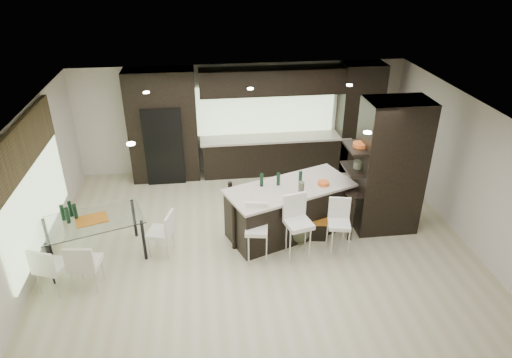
{
  "coord_description": "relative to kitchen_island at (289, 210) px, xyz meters",
  "views": [
    {
      "loc": [
        -0.97,
        -7.16,
        5.25
      ],
      "look_at": [
        0.0,
        0.6,
        1.15
      ],
      "focal_mm": 32.0,
      "sensor_mm": 36.0,
      "label": 1
    }
  ],
  "objects": [
    {
      "name": "chair_far",
      "position": [
        -4.22,
        -1.22,
        -0.1
      ],
      "size": [
        0.59,
        0.59,
        0.84
      ],
      "primitive_type": "cube",
      "rotation": [
        0.0,
        0.0,
        -0.37
      ],
      "color": "white",
      "rests_on": "ground"
    },
    {
      "name": "window_left",
      "position": [
        -4.6,
        -0.22,
        0.83
      ],
      "size": [
        0.04,
        3.2,
        1.9
      ],
      "primitive_type": "cube",
      "color": "#B2D199",
      "rests_on": "left_wall"
    },
    {
      "name": "left_wall",
      "position": [
        -4.64,
        -0.42,
        0.83
      ],
      "size": [
        0.02,
        7.0,
        2.7
      ],
      "primitive_type": "cube",
      "color": "beige",
      "rests_on": "ground"
    },
    {
      "name": "back_wall",
      "position": [
        -0.64,
        3.08,
        0.83
      ],
      "size": [
        8.0,
        0.02,
        2.7
      ],
      "primitive_type": "cube",
      "color": "beige",
      "rests_on": "ground"
    },
    {
      "name": "chair_near",
      "position": [
        -3.67,
        -1.23,
        -0.08
      ],
      "size": [
        0.52,
        0.52,
        0.87
      ],
      "primitive_type": "cube",
      "rotation": [
        0.0,
        0.0,
        -0.12
      ],
      "color": "white",
      "rests_on": "ground"
    },
    {
      "name": "floor_vase",
      "position": [
        0.13,
        -0.37,
        0.14
      ],
      "size": [
        0.52,
        0.52,
        1.32
      ],
      "primitive_type": null,
      "rotation": [
        0.0,
        0.0,
        -0.08
      ],
      "color": "#464D37",
      "rests_on": "ground"
    },
    {
      "name": "chair_end",
      "position": [
        -2.5,
        -0.42,
        -0.11
      ],
      "size": [
        0.55,
        0.55,
        0.82
      ],
      "primitive_type": "cube",
      "rotation": [
        0.0,
        0.0,
        1.28
      ],
      "color": "white",
      "rests_on": "ground"
    },
    {
      "name": "partition_column",
      "position": [
        1.96,
        -0.02,
        0.83
      ],
      "size": [
        1.2,
        0.8,
        2.7
      ],
      "primitive_type": "cube",
      "color": "black",
      "rests_on": "ground"
    },
    {
      "name": "right_wall",
      "position": [
        3.36,
        -0.42,
        0.83
      ],
      "size": [
        0.02,
        7.0,
        2.7
      ],
      "primitive_type": "cube",
      "color": "beige",
      "rests_on": "ground"
    },
    {
      "name": "stone_accent",
      "position": [
        -4.57,
        -0.22,
        1.73
      ],
      "size": [
        0.08,
        3.0,
        0.8
      ],
      "primitive_type": "cube",
      "color": "brown",
      "rests_on": "left_wall"
    },
    {
      "name": "ceiling",
      "position": [
        -0.64,
        -0.42,
        2.18
      ],
      "size": [
        8.0,
        7.0,
        0.02
      ],
      "primitive_type": "cube",
      "color": "white",
      "rests_on": "ground"
    },
    {
      "name": "stool_left",
      "position": [
        -0.76,
        -0.83,
        -0.07
      ],
      "size": [
        0.46,
        0.46,
        0.9
      ],
      "primitive_type": "cube",
      "rotation": [
        0.0,
        0.0,
        -0.17
      ],
      "color": "white",
      "rests_on": "ground"
    },
    {
      "name": "back_cabinetry",
      "position": [
        -0.14,
        2.75,
        0.83
      ],
      "size": [
        6.8,
        0.68,
        2.7
      ],
      "primitive_type": "cube",
      "color": "black",
      "rests_on": "ground"
    },
    {
      "name": "window_back",
      "position": [
        -0.04,
        3.04,
        1.03
      ],
      "size": [
        3.4,
        0.04,
        1.2
      ],
      "primitive_type": "cube",
      "color": "#B2D199",
      "rests_on": "back_wall"
    },
    {
      "name": "ceiling_spots",
      "position": [
        -0.64,
        -0.17,
        2.16
      ],
      "size": [
        4.0,
        3.0,
        0.02
      ],
      "primitive_type": "cube",
      "color": "white",
      "rests_on": "ceiling"
    },
    {
      "name": "kitchen_island",
      "position": [
        0.0,
        0.0,
        0.0
      ],
      "size": [
        2.7,
        1.87,
        1.03
      ],
      "primitive_type": "cube",
      "rotation": [
        0.0,
        0.0,
        0.36
      ],
      "color": "black",
      "rests_on": "ground"
    },
    {
      "name": "refrigerator",
      "position": [
        -2.54,
        2.7,
        0.43
      ],
      "size": [
        0.9,
        0.68,
        1.9
      ],
      "primitive_type": "cube",
      "color": "black",
      "rests_on": "ground"
    },
    {
      "name": "ground",
      "position": [
        -0.64,
        -0.42,
        -0.52
      ],
      "size": [
        8.0,
        8.0,
        0.0
      ],
      "primitive_type": "plane",
      "color": "#C0B993",
      "rests_on": "ground"
    },
    {
      "name": "stool_mid",
      "position": [
        0.0,
        -0.86,
        -0.01
      ],
      "size": [
        0.54,
        0.54,
        1.01
      ],
      "primitive_type": "cube",
      "rotation": [
        0.0,
        0.0,
        0.24
      ],
      "color": "white",
      "rests_on": "ground"
    },
    {
      "name": "stool_right",
      "position": [
        0.76,
        -0.83,
        -0.07
      ],
      "size": [
        0.47,
        0.47,
        0.9
      ],
      "primitive_type": "cube",
      "rotation": [
        0.0,
        0.0,
        -0.2
      ],
      "color": "white",
      "rests_on": "ground"
    },
    {
      "name": "dining_table",
      "position": [
        -3.67,
        -0.42,
        -0.1
      ],
      "size": [
        1.96,
        1.48,
        0.84
      ],
      "primitive_type": "cube",
      "rotation": [
        0.0,
        0.0,
        0.32
      ],
      "color": "white",
      "rests_on": "ground"
    },
    {
      "name": "bench",
      "position": [
        0.16,
        -0.13,
        -0.3
      ],
      "size": [
        1.21,
        0.64,
        0.44
      ],
      "primitive_type": "cube",
      "rotation": [
        0.0,
        0.0,
        -0.18
      ],
      "color": "black",
      "rests_on": "ground"
    }
  ]
}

